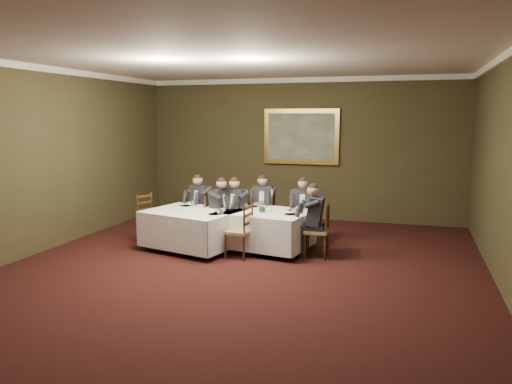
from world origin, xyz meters
The scene contains 26 objects.
ground centered at (0.00, 0.00, 0.00)m, with size 10.00×10.00×0.00m, color black.
ceiling centered at (0.00, 0.00, 3.50)m, with size 8.00×10.00×0.10m, color silver.
back_wall centered at (0.00, 5.00, 1.75)m, with size 8.00×0.10×3.50m, color #39351C.
left_wall centered at (-4.00, 0.00, 1.75)m, with size 0.10×10.00×3.50m, color #39351C.
crown_molding centered at (0.00, 0.00, 3.44)m, with size 8.00×10.00×0.12m.
table_main centered at (0.04, 1.75, 0.45)m, with size 1.87×1.54×0.67m.
table_second centered at (-1.32, 1.38, 0.45)m, with size 1.98×1.69×0.67m.
chair_main_backleft centered at (-0.27, 2.67, 0.28)m, with size 0.44×0.42×1.00m.
diner_main_backleft centered at (-0.27, 2.66, 0.51)m, with size 0.42×0.48×1.35m.
chair_main_backright centered at (0.62, 2.53, 0.28)m, with size 0.46×0.44×1.00m.
diner_main_backright centered at (0.62, 2.51, 0.51)m, with size 0.43×0.50×1.35m.
chair_main_endleft centered at (-1.01, 1.93, 0.28)m, with size 0.47×0.49×1.00m.
diner_main_endleft centered at (-1.00, 1.92, 0.51)m, with size 0.53×0.46×1.35m.
chair_main_endright centered at (1.08, 1.58, 0.28)m, with size 0.44×0.46×1.00m.
diner_main_endright centered at (1.07, 1.58, 0.51)m, with size 0.50×0.43×1.35m.
chair_sec_backleft centered at (-1.55, 2.35, 0.28)m, with size 0.56×0.55×1.00m.
diner_sec_backleft centered at (-1.56, 2.34, 0.51)m, with size 0.55×0.59×1.35m.
chair_sec_backright centered at (-0.66, 2.13, 0.28)m, with size 0.55×0.54×1.00m.
diner_sec_backright centered at (-0.66, 2.11, 0.51)m, with size 0.54×0.59×1.35m.
chair_sec_endright centered at (-0.27, 1.12, 0.28)m, with size 0.46×0.47×1.00m.
chair_sec_endleft centered at (-2.37, 1.65, 0.28)m, with size 0.55×0.56×1.00m.
centerpiece centered at (0.02, 1.64, 0.88)m, with size 0.21×0.18×0.24m, color #2D5926.
candlestick centered at (0.19, 1.69, 0.93)m, with size 0.07×0.07×0.46m.
place_setting_table_main centered at (-0.30, 2.20, 0.80)m, with size 0.33×0.31×0.14m.
place_setting_table_second centered at (-1.63, 1.87, 0.80)m, with size 0.33×0.31×0.14m.
painting centered at (0.04, 4.94, 2.07)m, with size 1.88×0.09×1.37m.
Camera 1 is at (2.66, -7.26, 2.56)m, focal length 35.00 mm.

